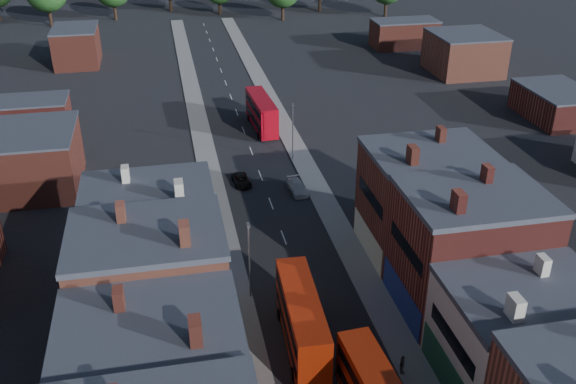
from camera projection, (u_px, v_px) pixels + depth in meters
name	position (u px, v px, depth m)	size (l,w,h in m)	color
pavement_west	(216.00, 201.00, 78.35)	(3.00, 200.00, 0.12)	gray
pavement_east	(319.00, 191.00, 80.64)	(3.00, 200.00, 0.12)	gray
lamp_post_2	(249.00, 256.00, 59.05)	(0.25, 0.70, 8.12)	slate
lamp_post_3	(293.00, 128.00, 86.95)	(0.25, 0.70, 8.12)	slate
bus_0	(302.00, 320.00, 53.84)	(3.43, 12.07, 5.16)	#A32109
bus_2	(262.00, 112.00, 98.08)	(3.41, 11.73, 5.01)	#9B0612
car_2	(242.00, 180.00, 82.10)	(1.96, 4.24, 1.18)	black
car_3	(297.00, 187.00, 80.21)	(1.88, 4.62, 1.34)	silver
ped_3	(402.00, 364.00, 51.69)	(1.01, 0.46, 1.73)	#5A534D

